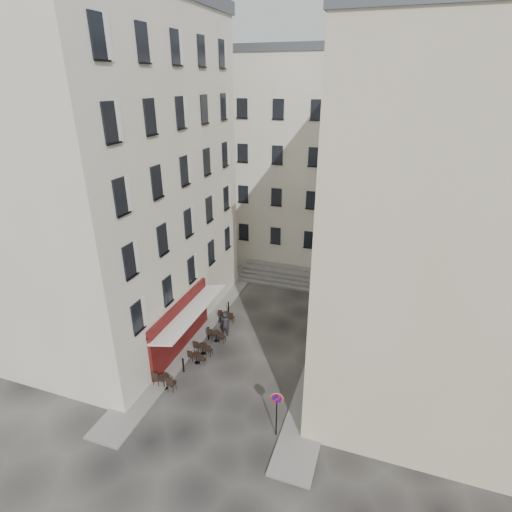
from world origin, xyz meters
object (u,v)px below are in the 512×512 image
at_px(no_parking_sign, 277,406).
at_px(bistro_table_a, 164,381).
at_px(pedestrian, 225,324).
at_px(bistro_table_b, 197,357).

relative_size(no_parking_sign, bistro_table_a, 1.85).
distance_m(bistro_table_a, pedestrian, 6.03).
bearing_deg(no_parking_sign, pedestrian, 120.95).
distance_m(bistro_table_a, bistro_table_b, 2.70).
bearing_deg(bistro_table_b, no_parking_sign, -30.86).
distance_m(no_parking_sign, pedestrian, 9.04).
height_order(no_parking_sign, bistro_table_a, no_parking_sign).
bearing_deg(no_parking_sign, bistro_table_a, 162.89).
bearing_deg(pedestrian, bistro_table_b, 80.87).
relative_size(bistro_table_a, pedestrian, 0.80).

